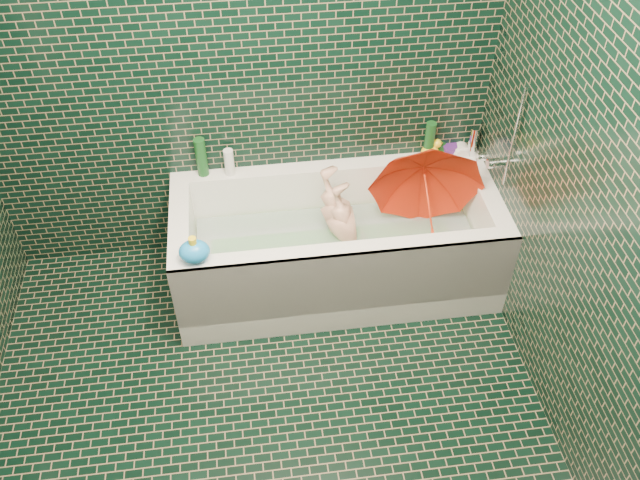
{
  "coord_description": "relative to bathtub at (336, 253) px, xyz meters",
  "views": [
    {
      "loc": [
        0.01,
        -1.55,
        2.81
      ],
      "look_at": [
        0.34,
        0.82,
        0.5
      ],
      "focal_mm": 38.0,
      "sensor_mm": 36.0,
      "label": 1
    }
  ],
  "objects": [
    {
      "name": "bathtub",
      "position": [
        0.0,
        0.0,
        0.0
      ],
      "size": [
        1.7,
        0.75,
        0.55
      ],
      "color": "white",
      "rests_on": "floor"
    },
    {
      "name": "faucet",
      "position": [
        0.81,
        0.01,
        0.56
      ],
      "size": [
        0.18,
        0.19,
        0.55
      ],
      "color": "silver",
      "rests_on": "wall_right"
    },
    {
      "name": "umbrella",
      "position": [
        0.46,
        -0.03,
        0.35
      ],
      "size": [
        0.78,
        0.74,
        0.79
      ],
      "primitive_type": "imported",
      "rotation": [
        0.25,
        -0.37,
        -0.2
      ],
      "color": "red",
      "rests_on": "bathtub"
    },
    {
      "name": "bottle_left_tall",
      "position": [
        -0.67,
        0.36,
        0.45
      ],
      "size": [
        0.07,
        0.07,
        0.22
      ],
      "primitive_type": "cylinder",
      "rotation": [
        0.0,
        0.0,
        -0.15
      ],
      "color": "#14471B",
      "rests_on": "bathtub"
    },
    {
      "name": "soap_bottle_b",
      "position": [
        0.71,
        0.34,
        0.34
      ],
      "size": [
        0.12,
        0.12,
        0.21
      ],
      "primitive_type": "imported",
      "rotation": [
        0.0,
        0.0,
        0.36
      ],
      "color": "#4D207A",
      "rests_on": "bathtub"
    },
    {
      "name": "bottle_left_short",
      "position": [
        -0.53,
        0.34,
        0.42
      ],
      "size": [
        0.07,
        0.07,
        0.16
      ],
      "primitive_type": "cylinder",
      "rotation": [
        0.0,
        0.0,
        -0.38
      ],
      "color": "white",
      "rests_on": "bathtub"
    },
    {
      "name": "water",
      "position": [
        0.0,
        0.02,
        0.09
      ],
      "size": [
        1.48,
        0.53,
        0.0
      ],
      "primitive_type": "cube",
      "color": "silver",
      "rests_on": "bathtub"
    },
    {
      "name": "wall_right",
      "position": [
        0.85,
        -1.01,
        1.04
      ],
      "size": [
        0.0,
        2.8,
        2.8
      ],
      "primitive_type": "plane",
      "rotation": [
        1.57,
        0.0,
        -1.57
      ],
      "color": "black",
      "rests_on": "floor"
    },
    {
      "name": "wall_back",
      "position": [
        -0.45,
        0.39,
        1.04
      ],
      "size": [
        2.8,
        0.0,
        2.8
      ],
      "primitive_type": "plane",
      "rotation": [
        1.57,
        0.0,
        0.0
      ],
      "color": "black",
      "rests_on": "floor"
    },
    {
      "name": "soap_bottle_c",
      "position": [
        0.62,
        0.35,
        0.34
      ],
      "size": [
        0.15,
        0.15,
        0.17
      ],
      "primitive_type": "imported",
      "rotation": [
        0.0,
        0.0,
        -0.13
      ],
      "color": "#14471B",
      "rests_on": "bathtub"
    },
    {
      "name": "bath_mat",
      "position": [
        0.0,
        0.02,
        -0.06
      ],
      "size": [
        1.35,
        0.47,
        0.01
      ],
      "primitive_type": "cube",
      "color": "#3DD32A",
      "rests_on": "bathtub"
    },
    {
      "name": "child",
      "position": [
        0.06,
        0.05,
        0.1
      ],
      "size": [
        0.87,
        0.45,
        0.35
      ],
      "primitive_type": "imported",
      "rotation": [
        -1.37,
        0.0,
        -1.38
      ],
      "color": "#D79F86",
      "rests_on": "bathtub"
    },
    {
      "name": "soap_bottle_a",
      "position": [
        0.74,
        0.32,
        0.34
      ],
      "size": [
        0.12,
        0.12,
        0.28
      ],
      "primitive_type": "imported",
      "rotation": [
        0.0,
        0.0,
        -0.09
      ],
      "color": "white",
      "rests_on": "bathtub"
    },
    {
      "name": "bottle_right_pump",
      "position": [
        0.8,
        0.34,
        0.42
      ],
      "size": [
        0.06,
        0.06,
        0.17
      ],
      "primitive_type": "cylinder",
      "rotation": [
        0.0,
        0.0,
        -0.33
      ],
      "color": "silver",
      "rests_on": "bathtub"
    },
    {
      "name": "bath_toy",
      "position": [
        -0.71,
        -0.29,
        0.4
      ],
      "size": [
        0.15,
        0.13,
        0.14
      ],
      "rotation": [
        0.0,
        0.0,
        -0.06
      ],
      "color": "#1987E6",
      "rests_on": "bathtub"
    },
    {
      "name": "bottle_right_tall",
      "position": [
        0.56,
        0.35,
        0.45
      ],
      "size": [
        0.07,
        0.07,
        0.22
      ],
      "primitive_type": "cylinder",
      "rotation": [
        0.0,
        0.0,
        -0.42
      ],
      "color": "#14471B",
      "rests_on": "bathtub"
    },
    {
      "name": "floor",
      "position": [
        -0.45,
        -1.01,
        -0.21
      ],
      "size": [
        2.8,
        2.8,
        0.0
      ],
      "primitive_type": "plane",
      "color": "black",
      "rests_on": "ground"
    },
    {
      "name": "rubber_duck",
      "position": [
        0.57,
        0.34,
        0.39
      ],
      "size": [
        0.13,
        0.09,
        0.1
      ],
      "rotation": [
        0.0,
        0.0,
        0.16
      ],
      "color": "yellow",
      "rests_on": "bathtub"
    }
  ]
}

